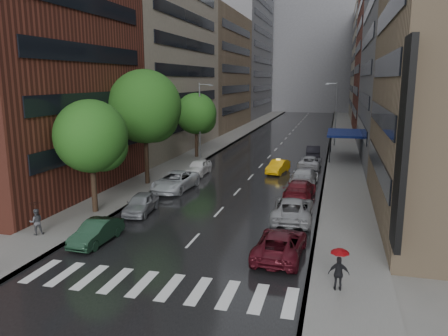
% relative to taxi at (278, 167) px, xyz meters
% --- Properties ---
extents(ground, '(220.00, 220.00, 0.00)m').
position_rel_taxi_xyz_m(ground, '(-2.38, -24.57, -0.68)').
color(ground, gray).
rests_on(ground, ground).
extents(road, '(14.00, 140.00, 0.01)m').
position_rel_taxi_xyz_m(road, '(-2.38, 25.43, -0.68)').
color(road, black).
rests_on(road, ground).
extents(sidewalk_left, '(4.00, 140.00, 0.15)m').
position_rel_taxi_xyz_m(sidewalk_left, '(-11.38, 25.43, -0.61)').
color(sidewalk_left, gray).
rests_on(sidewalk_left, ground).
extents(sidewalk_right, '(4.00, 140.00, 0.15)m').
position_rel_taxi_xyz_m(sidewalk_right, '(6.62, 25.43, -0.61)').
color(sidewalk_right, gray).
rests_on(sidewalk_right, ground).
extents(crosswalk, '(13.15, 2.80, 0.01)m').
position_rel_taxi_xyz_m(crosswalk, '(-2.18, -26.57, -0.67)').
color(crosswalk, silver).
rests_on(crosswalk, ground).
extents(buildings_left, '(8.00, 108.00, 38.00)m').
position_rel_taxi_xyz_m(buildings_left, '(-17.38, 34.22, 15.31)').
color(buildings_left, maroon).
rests_on(buildings_left, ground).
extents(buildings_right, '(8.05, 109.10, 36.00)m').
position_rel_taxi_xyz_m(buildings_right, '(12.62, 32.13, 14.35)').
color(buildings_right, '#937A5B').
rests_on(buildings_right, ground).
extents(building_far, '(40.00, 14.00, 32.00)m').
position_rel_taxi_xyz_m(building_far, '(-2.38, 93.43, 15.32)').
color(building_far, slate).
rests_on(building_far, ground).
extents(tree_near, '(5.15, 5.15, 8.21)m').
position_rel_taxi_xyz_m(tree_near, '(-10.98, -17.13, 4.94)').
color(tree_near, '#382619').
rests_on(tree_near, ground).
extents(tree_mid, '(6.55, 6.55, 10.44)m').
position_rel_taxi_xyz_m(tree_mid, '(-10.98, -8.09, 6.47)').
color(tree_mid, '#382619').
rests_on(tree_mid, ground).
extents(tree_far, '(5.00, 5.00, 7.96)m').
position_rel_taxi_xyz_m(tree_far, '(-10.98, 6.48, 4.76)').
color(tree_far, '#382619').
rests_on(tree_far, ground).
extents(taxi, '(2.18, 4.33, 1.36)m').
position_rel_taxi_xyz_m(taxi, '(0.00, 0.00, 0.00)').
color(taxi, '#F3AB0C').
rests_on(taxi, ground).
extents(parked_cars_left, '(3.07, 24.05, 1.61)m').
position_rel_taxi_xyz_m(parked_cars_left, '(-7.78, -11.00, 0.08)').
color(parked_cars_left, '#153020').
rests_on(parked_cars_left, ground).
extents(parked_cars_right, '(2.86, 36.85, 1.60)m').
position_rel_taxi_xyz_m(parked_cars_right, '(3.02, -8.11, 0.08)').
color(parked_cars_right, '#4D0F19').
rests_on(parked_cars_right, ground).
extents(ped_black_umbrella, '(1.01, 0.99, 2.09)m').
position_rel_taxi_xyz_m(ped_black_umbrella, '(-11.88, -22.35, 0.71)').
color(ped_black_umbrella, '#47474C').
rests_on(ped_black_umbrella, sidewalk_left).
extents(ped_red_umbrella, '(0.96, 0.82, 2.01)m').
position_rel_taxi_xyz_m(ped_red_umbrella, '(6.11, -25.14, 0.65)').
color(ped_red_umbrella, black).
rests_on(ped_red_umbrella, sidewalk_right).
extents(street_lamp_left, '(1.74, 0.22, 9.00)m').
position_rel_taxi_xyz_m(street_lamp_left, '(-10.10, 5.43, 4.21)').
color(street_lamp_left, gray).
rests_on(street_lamp_left, sidewalk_left).
extents(street_lamp_right, '(1.74, 0.22, 9.00)m').
position_rel_taxi_xyz_m(street_lamp_right, '(5.35, 20.43, 4.21)').
color(street_lamp_right, gray).
rests_on(street_lamp_right, sidewalk_right).
extents(awning, '(4.00, 8.00, 3.12)m').
position_rel_taxi_xyz_m(awning, '(6.61, 10.43, 2.45)').
color(awning, navy).
rests_on(awning, sidewalk_right).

